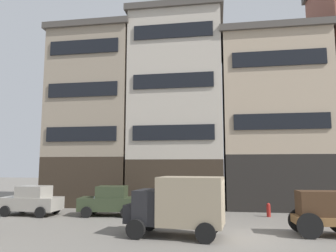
# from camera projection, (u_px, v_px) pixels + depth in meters

# --- Properties ---
(ground_plane) EXTENTS (120.00, 120.00, 0.00)m
(ground_plane) POSITION_uv_depth(u_px,v_px,m) (241.00, 236.00, 14.06)
(ground_plane) COLOR slate
(building_far_left) EXTENTS (7.09, 7.45, 14.48)m
(building_far_left) POSITION_uv_depth(u_px,v_px,m) (99.00, 117.00, 27.38)
(building_far_left) COLOR #33281E
(building_far_left) RESTS_ON ground_plane
(building_center_left) EXTENTS (7.57, 7.45, 15.50)m
(building_center_left) POSITION_uv_depth(u_px,v_px,m) (179.00, 109.00, 26.36)
(building_center_left) COLOR #33281E
(building_center_left) RESTS_ON ground_plane
(building_center_right) EXTENTS (8.07, 7.45, 13.30)m
(building_center_right) POSITION_uv_depth(u_px,v_px,m) (272.00, 120.00, 25.07)
(building_center_right) COLOR black
(building_center_right) RESTS_ON ground_plane
(cargo_wagon) EXTENTS (2.96, 1.63, 1.98)m
(cargo_wagon) POSITION_uv_depth(u_px,v_px,m) (326.00, 210.00, 14.17)
(cargo_wagon) COLOR brown
(cargo_wagon) RESTS_ON ground_plane
(delivery_truck_near) EXTENTS (4.49, 2.49, 2.62)m
(delivery_truck_near) POSITION_uv_depth(u_px,v_px,m) (178.00, 204.00, 14.10)
(delivery_truck_near) COLOR black
(delivery_truck_near) RESTS_ON ground_plane
(sedan_dark) EXTENTS (3.75, 1.96, 1.83)m
(sedan_dark) POSITION_uv_depth(u_px,v_px,m) (32.00, 200.00, 20.06)
(sedan_dark) COLOR gray
(sedan_dark) RESTS_ON ground_plane
(sedan_light) EXTENTS (3.86, 2.20, 1.83)m
(sedan_light) POSITION_uv_depth(u_px,v_px,m) (110.00, 201.00, 19.86)
(sedan_light) COLOR #2D3823
(sedan_light) RESTS_ON ground_plane
(fire_hydrant_curbside) EXTENTS (0.24, 0.24, 0.83)m
(fire_hydrant_curbside) POSITION_uv_depth(u_px,v_px,m) (269.00, 210.00, 19.37)
(fire_hydrant_curbside) COLOR maroon
(fire_hydrant_curbside) RESTS_ON ground_plane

